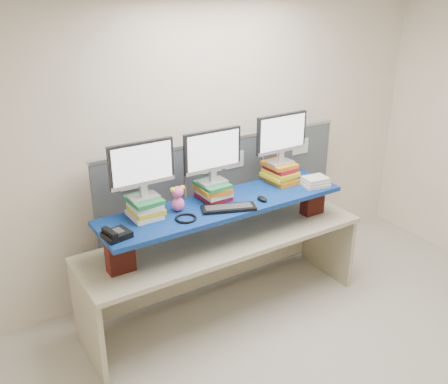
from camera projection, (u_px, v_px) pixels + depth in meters
room at (362, 224)px, 3.30m from camera, size 5.00×4.00×2.80m
cubicle_partition at (224, 211)px, 4.95m from camera, size 2.60×0.06×1.53m
desk at (224, 252)px, 4.48m from camera, size 2.62×0.82×0.79m
brick_pier_left at (120, 255)px, 3.84m from camera, size 0.21×0.12×0.29m
brick_pier_right at (313, 200)px, 4.80m from camera, size 0.21×0.12×0.29m
blue_board at (224, 205)px, 4.30m from camera, size 2.23×0.60×0.04m
book_stack_left at (145, 207)px, 4.01m from camera, size 0.26×0.30×0.16m
book_stack_center at (213, 190)px, 4.33m from camera, size 0.26×0.31×0.16m
book_stack_right at (280, 172)px, 4.69m from camera, size 0.27×0.32×0.19m
monitor_left at (142, 167)px, 3.88m from camera, size 0.54×0.16×0.47m
monitor_center at (213, 153)px, 4.20m from camera, size 0.54×0.16×0.47m
monitor_right at (281, 136)px, 4.54m from camera, size 0.54×0.16×0.47m
keyboard at (229, 208)px, 4.16m from camera, size 0.48×0.30×0.03m
mouse at (262, 199)px, 4.32m from camera, size 0.07×0.12×0.04m
desk_phone at (116, 234)px, 3.70m from camera, size 0.22×0.20×0.08m
headset at (186, 218)px, 3.99m from camera, size 0.19×0.19×0.02m
plush_toy at (178, 198)px, 4.09m from camera, size 0.13×0.10×0.22m
binder_stack at (315, 182)px, 4.63m from camera, size 0.26×0.22×0.08m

